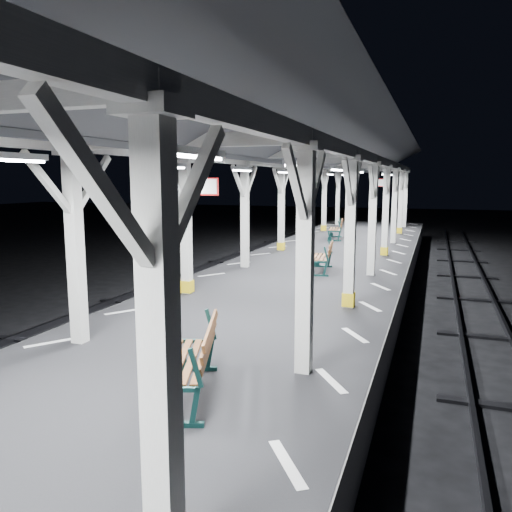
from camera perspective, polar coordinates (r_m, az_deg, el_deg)
The scene contains 10 objects.
ground at distance 10.31m, azimuth -2.88°, elevation -12.94°, with size 120.00×120.00×0.00m, color black.
platform at distance 10.14m, azimuth -2.90°, elevation -10.31°, with size 6.00×50.00×1.00m, color black.
hazard_stripes_left at distance 11.13m, azimuth -14.71°, elevation -6.14°, with size 1.00×48.00×0.01m, color silver.
hazard_stripes_right at distance 9.35m, azimuth 11.23°, elevation -8.87°, with size 1.00×48.00×0.01m, color silver.
track_left at distance 12.96m, azimuth -24.01°, elevation -8.76°, with size 2.20×60.00×0.16m.
track_right at distance 9.67m, azimuth 26.70°, elevation -14.90°, with size 2.20×60.00×0.16m.
canopy at distance 9.59m, azimuth -3.13°, elevation 13.22°, with size 5.40×49.00×4.65m.
bench_near at distance 6.65m, azimuth -7.06°, elevation -11.51°, with size 1.19×1.88×0.96m.
bench_mid at distance 15.40m, azimuth 7.79°, elevation -0.04°, with size 0.82×1.71×0.89m.
bench_far at distance 23.91m, azimuth 9.27°, elevation 3.12°, with size 0.91×1.83×0.95m.
Camera 1 is at (3.71, -8.83, 3.81)m, focal length 35.00 mm.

